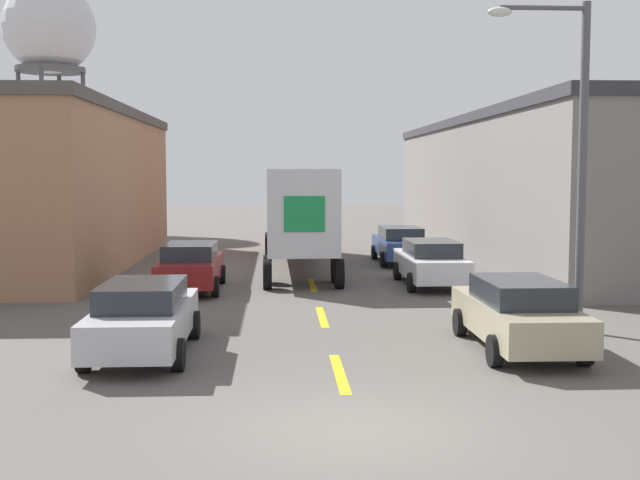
% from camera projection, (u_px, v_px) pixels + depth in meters
% --- Properties ---
extents(ground_plane, '(160.00, 160.00, 0.00)m').
position_uv_depth(ground_plane, '(357.00, 430.00, 11.69)').
color(ground_plane, '#56514C').
extents(road_centerline, '(0.20, 14.72, 0.01)m').
position_uv_depth(road_centerline, '(322.00, 317.00, 20.82)').
color(road_centerline, gold).
rests_on(road_centerline, ground_plane).
extents(warehouse_right, '(8.96, 29.49, 6.26)m').
position_uv_depth(warehouse_right, '(548.00, 186.00, 37.04)').
color(warehouse_right, slate).
rests_on(warehouse_right, ground_plane).
extents(semi_truck, '(2.71, 13.62, 3.85)m').
position_uv_depth(semi_truck, '(297.00, 209.00, 31.49)').
color(semi_truck, '#B21919').
rests_on(semi_truck, ground_plane).
extents(parked_car_right_far, '(1.98, 4.80, 1.51)m').
position_uv_depth(parked_car_right_far, '(400.00, 244.00, 33.08)').
color(parked_car_right_far, navy).
rests_on(parked_car_right_far, ground_plane).
extents(parked_car_left_near, '(1.98, 4.80, 1.51)m').
position_uv_depth(parked_car_left_near, '(143.00, 316.00, 16.46)').
color(parked_car_left_near, '#B2B2B7').
rests_on(parked_car_left_near, ground_plane).
extents(parked_car_right_near, '(1.98, 4.80, 1.51)m').
position_uv_depth(parked_car_right_near, '(518.00, 313.00, 16.89)').
color(parked_car_right_near, tan).
rests_on(parked_car_right_near, ground_plane).
extents(parked_car_right_mid, '(1.98, 4.80, 1.51)m').
position_uv_depth(parked_car_right_mid, '(431.00, 262.00, 26.49)').
color(parked_car_right_mid, silver).
rests_on(parked_car_right_mid, ground_plane).
extents(parked_car_left_far, '(1.98, 4.80, 1.51)m').
position_uv_depth(parked_car_left_far, '(191.00, 266.00, 25.45)').
color(parked_car_left_far, maroon).
rests_on(parked_car_left_far, ground_plane).
extents(water_tower, '(5.90, 5.90, 16.03)m').
position_uv_depth(water_tower, '(49.00, 30.00, 51.66)').
color(water_tower, '#47474C').
rests_on(water_tower, ground_plane).
extents(street_lamp, '(2.39, 0.32, 7.63)m').
position_uv_depth(street_lamp, '(571.00, 142.00, 18.50)').
color(street_lamp, '#4C4C51').
rests_on(street_lamp, ground_plane).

